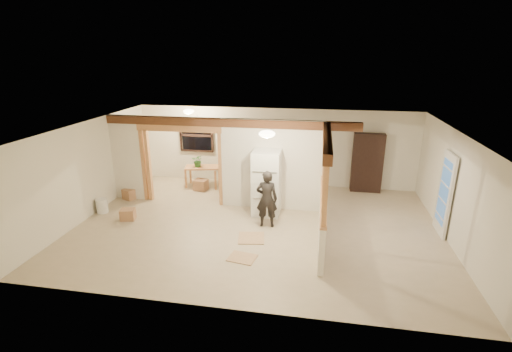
% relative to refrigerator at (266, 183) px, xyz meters
% --- Properties ---
extents(floor, '(9.00, 6.50, 0.01)m').
position_rel_refrigerator_xyz_m(floor, '(-0.11, -0.79, -0.88)').
color(floor, '#BEA88D').
rests_on(floor, ground).
extents(ceiling, '(9.00, 6.50, 0.01)m').
position_rel_refrigerator_xyz_m(ceiling, '(-0.11, -0.79, 1.62)').
color(ceiling, white).
extents(wall_back, '(9.00, 0.01, 2.50)m').
position_rel_refrigerator_xyz_m(wall_back, '(-0.11, 2.46, 0.37)').
color(wall_back, silver).
rests_on(wall_back, floor).
extents(wall_front, '(9.00, 0.01, 2.50)m').
position_rel_refrigerator_xyz_m(wall_front, '(-0.11, -4.04, 0.37)').
color(wall_front, silver).
rests_on(wall_front, floor).
extents(wall_left, '(0.01, 6.50, 2.50)m').
position_rel_refrigerator_xyz_m(wall_left, '(-4.61, -0.79, 0.37)').
color(wall_left, silver).
rests_on(wall_left, floor).
extents(wall_right, '(0.01, 6.50, 2.50)m').
position_rel_refrigerator_xyz_m(wall_right, '(4.39, -0.79, 0.37)').
color(wall_right, silver).
rests_on(wall_right, floor).
extents(partition_left_stub, '(0.90, 0.12, 2.50)m').
position_rel_refrigerator_xyz_m(partition_left_stub, '(-4.16, 0.41, 0.37)').
color(partition_left_stub, silver).
rests_on(partition_left_stub, floor).
extents(partition_center, '(2.80, 0.12, 2.50)m').
position_rel_refrigerator_xyz_m(partition_center, '(0.09, 0.41, 0.37)').
color(partition_center, silver).
rests_on(partition_center, floor).
extents(doorway_frame, '(2.46, 0.14, 2.20)m').
position_rel_refrigerator_xyz_m(doorway_frame, '(-2.51, 0.41, 0.22)').
color(doorway_frame, tan).
rests_on(doorway_frame, floor).
extents(header_beam_back, '(7.00, 0.18, 0.22)m').
position_rel_refrigerator_xyz_m(header_beam_back, '(-1.11, 0.41, 1.50)').
color(header_beam_back, brown).
rests_on(header_beam_back, ceiling).
extents(header_beam_right, '(0.18, 3.30, 0.22)m').
position_rel_refrigerator_xyz_m(header_beam_right, '(1.49, -1.19, 1.50)').
color(header_beam_right, brown).
rests_on(header_beam_right, ceiling).
extents(pony_wall, '(0.12, 3.20, 1.00)m').
position_rel_refrigerator_xyz_m(pony_wall, '(1.49, -1.19, -0.38)').
color(pony_wall, silver).
rests_on(pony_wall, floor).
extents(stud_partition, '(0.14, 3.20, 1.32)m').
position_rel_refrigerator_xyz_m(stud_partition, '(1.49, -1.19, 0.78)').
color(stud_partition, tan).
rests_on(stud_partition, pony_wall).
extents(window_back, '(1.12, 0.10, 1.10)m').
position_rel_refrigerator_xyz_m(window_back, '(-2.71, 2.38, 0.67)').
color(window_back, black).
rests_on(window_back, wall_back).
extents(french_door, '(0.12, 0.86, 2.00)m').
position_rel_refrigerator_xyz_m(french_door, '(4.31, -0.39, 0.12)').
color(french_door, white).
rests_on(french_door, floor).
extents(ceiling_dome_main, '(0.36, 0.36, 0.16)m').
position_rel_refrigerator_xyz_m(ceiling_dome_main, '(0.19, -1.29, 1.60)').
color(ceiling_dome_main, '#FFEABF').
rests_on(ceiling_dome_main, ceiling).
extents(ceiling_dome_util, '(0.32, 0.32, 0.14)m').
position_rel_refrigerator_xyz_m(ceiling_dome_util, '(-2.61, 1.51, 1.60)').
color(ceiling_dome_util, '#FFEABF').
rests_on(ceiling_dome_util, ceiling).
extents(hanging_bulb, '(0.07, 0.07, 0.07)m').
position_rel_refrigerator_xyz_m(hanging_bulb, '(-2.11, 0.81, 1.30)').
color(hanging_bulb, '#FFD88C').
rests_on(hanging_bulb, ceiling).
extents(refrigerator, '(0.72, 0.70, 1.76)m').
position_rel_refrigerator_xyz_m(refrigerator, '(0.00, 0.00, 0.00)').
color(refrigerator, silver).
rests_on(refrigerator, floor).
extents(woman, '(0.55, 0.37, 1.46)m').
position_rel_refrigerator_xyz_m(woman, '(0.12, -0.76, -0.15)').
color(woman, black).
rests_on(woman, floor).
extents(work_table, '(1.17, 0.75, 0.68)m').
position_rel_refrigerator_xyz_m(work_table, '(-2.35, 1.75, -0.54)').
color(work_table, tan).
rests_on(work_table, floor).
extents(potted_plant, '(0.38, 0.33, 0.41)m').
position_rel_refrigerator_xyz_m(potted_plant, '(-2.47, 1.71, 0.00)').
color(potted_plant, '#29702E').
rests_on(potted_plant, work_table).
extents(shop_vac, '(0.56, 0.56, 0.59)m').
position_rel_refrigerator_xyz_m(shop_vac, '(-4.31, 0.79, -0.58)').
color(shop_vac, '#A21216').
rests_on(shop_vac, floor).
extents(bookshelf, '(0.92, 0.31, 1.85)m').
position_rel_refrigerator_xyz_m(bookshelf, '(2.82, 2.24, 0.04)').
color(bookshelf, black).
rests_on(bookshelf, floor).
extents(bucket, '(0.40, 0.40, 0.39)m').
position_rel_refrigerator_xyz_m(bucket, '(-4.43, -0.72, -0.68)').
color(bucket, white).
rests_on(bucket, floor).
extents(box_util_a, '(0.45, 0.40, 0.34)m').
position_rel_refrigerator_xyz_m(box_util_a, '(-2.31, 1.43, -0.71)').
color(box_util_a, '#A67550').
rests_on(box_util_a, floor).
extents(box_util_b, '(0.44, 0.44, 0.31)m').
position_rel_refrigerator_xyz_m(box_util_b, '(-4.17, 0.34, -0.72)').
color(box_util_b, '#A67550').
rests_on(box_util_b, floor).
extents(box_front, '(0.41, 0.36, 0.29)m').
position_rel_refrigerator_xyz_m(box_front, '(-3.51, -1.02, -0.73)').
color(box_front, '#A67550').
rests_on(box_front, floor).
extents(floor_panel_near, '(0.69, 0.69, 0.02)m').
position_rel_refrigerator_xyz_m(floor_panel_near, '(-0.14, -1.48, -0.87)').
color(floor_panel_near, tan).
rests_on(floor_panel_near, floor).
extents(floor_panel_far, '(0.64, 0.55, 0.02)m').
position_rel_refrigerator_xyz_m(floor_panel_far, '(-0.16, -2.39, -0.87)').
color(floor_panel_far, tan).
rests_on(floor_panel_far, floor).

